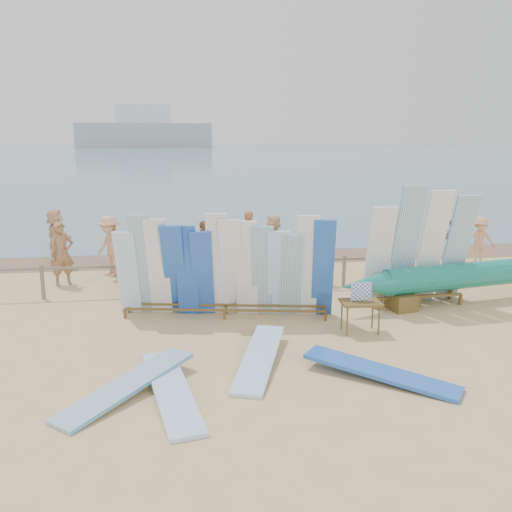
{
  "coord_description": "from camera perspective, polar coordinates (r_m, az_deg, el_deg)",
  "views": [
    {
      "loc": [
        -0.41,
        -11.04,
        4.14
      ],
      "look_at": [
        1.53,
        2.95,
        0.98
      ],
      "focal_mm": 38.0,
      "sensor_mm": 36.0,
      "label": 1
    }
  ],
  "objects": [
    {
      "name": "beachgoer_10",
      "position": [
        18.0,
        19.96,
        1.14
      ],
      "size": [
        0.98,
        0.55,
        1.58
      ],
      "primitive_type": "imported",
      "rotation": [
        0.0,
        0.0,
        3.31
      ],
      "color": "#8C6042",
      "rests_on": "ground"
    },
    {
      "name": "beach_chair_left",
      "position": [
        15.16,
        -2.8,
        -2.18
      ],
      "size": [
        0.78,
        0.79,
        0.92
      ],
      "rotation": [
        0.0,
        0.0,
        -0.46
      ],
      "color": "#B2132B",
      "rests_on": "ground"
    },
    {
      "name": "beachgoer_4",
      "position": [
        16.8,
        -5.47,
        1.07
      ],
      "size": [
        0.82,
        1.0,
        1.58
      ],
      "primitive_type": "imported",
      "rotation": [
        0.0,
        0.0,
        4.16
      ],
      "color": "#8C6042",
      "rests_on": "ground"
    },
    {
      "name": "flat_board_a",
      "position": [
        9.13,
        -8.86,
        -14.5
      ],
      "size": [
        1.07,
        2.76,
        0.25
      ],
      "primitive_type": "cube",
      "rotation": [
        0.07,
        0.0,
        0.19
      ],
      "color": "#95BEEE",
      "rests_on": "ground"
    },
    {
      "name": "stroller",
      "position": [
        15.29,
        -1.92,
        -1.31
      ],
      "size": [
        0.62,
        0.86,
        1.14
      ],
      "rotation": [
        0.0,
        0.0,
        0.06
      ],
      "color": "#B2132B",
      "rests_on": "ground"
    },
    {
      "name": "beachgoer_7",
      "position": [
        17.64,
        -0.78,
        1.99
      ],
      "size": [
        0.73,
        0.58,
        1.77
      ],
      "primitive_type": "imported",
      "rotation": [
        0.0,
        0.0,
        2.73
      ],
      "color": "#8C6042",
      "rests_on": "ground"
    },
    {
      "name": "beachgoer_1",
      "position": [
        16.06,
        -19.75,
        0.22
      ],
      "size": [
        0.74,
        0.6,
        1.79
      ],
      "primitive_type": "imported",
      "rotation": [
        0.0,
        0.0,
        0.44
      ],
      "color": "#8C6042",
      "rests_on": "ground"
    },
    {
      "name": "flat_board_b",
      "position": [
        10.19,
        0.38,
        -11.34
      ],
      "size": [
        1.37,
        2.74,
        0.27
      ],
      "primitive_type": "cube",
      "rotation": [
        0.08,
        0.0,
        -0.32
      ],
      "color": "#95BEEE",
      "rests_on": "ground"
    },
    {
      "name": "beachgoer_9",
      "position": [
        17.9,
        14.23,
        1.89
      ],
      "size": [
        1.26,
        0.69,
        1.85
      ],
      "primitive_type": "imported",
      "rotation": [
        0.0,
        0.0,
        6.12
      ],
      "color": "tan",
      "rests_on": "ground"
    },
    {
      "name": "vendor_table",
      "position": [
        11.83,
        10.91,
        -6.2
      ],
      "size": [
        0.85,
        0.61,
        1.11
      ],
      "rotation": [
        0.0,
        0.0,
        -0.03
      ],
      "color": "brown",
      "rests_on": "ground"
    },
    {
      "name": "beachgoer_11",
      "position": [
        18.71,
        -20.29,
        1.9
      ],
      "size": [
        1.26,
        1.75,
        1.82
      ],
      "primitive_type": "imported",
      "rotation": [
        0.0,
        0.0,
        2.05
      ],
      "color": "beige",
      "rests_on": "ground"
    },
    {
      "name": "fence",
      "position": [
        14.48,
        -6.05,
        -1.47
      ],
      "size": [
        12.08,
        0.08,
        0.9
      ],
      "color": "#766859",
      "rests_on": "ground"
    },
    {
      "name": "beachgoer_3",
      "position": [
        16.65,
        -15.15,
        1.01
      ],
      "size": [
        1.1,
        1.24,
        1.83
      ],
      "primitive_type": "imported",
      "rotation": [
        0.0,
        0.0,
        5.36
      ],
      "color": "tan",
      "rests_on": "ground"
    },
    {
      "name": "beachgoer_5",
      "position": [
        17.08,
        1.81,
        1.55
      ],
      "size": [
        1.17,
        1.66,
        1.72
      ],
      "primitive_type": "imported",
      "rotation": [
        0.0,
        0.0,
        4.25
      ],
      "color": "beige",
      "rests_on": "ground"
    },
    {
      "name": "beachgoer_6",
      "position": [
        15.23,
        -2.83,
        0.3
      ],
      "size": [
        0.57,
        0.93,
        1.78
      ],
      "primitive_type": "imported",
      "rotation": [
        0.0,
        0.0,
        4.53
      ],
      "color": "tan",
      "rests_on": "ground"
    },
    {
      "name": "beachgoer_extra_0",
      "position": [
        19.06,
        22.5,
        1.51
      ],
      "size": [
        1.09,
        0.77,
        1.56
      ],
      "primitive_type": "imported",
      "rotation": [
        0.0,
        0.0,
        5.89
      ],
      "color": "tan",
      "rests_on": "ground"
    },
    {
      "name": "outrigger_canoe",
      "position": [
        14.65,
        21.71,
        -2.01
      ],
      "size": [
        7.3,
        1.88,
        1.04
      ],
      "rotation": [
        0.0,
        0.0,
        0.18
      ],
      "color": "brown",
      "rests_on": "ground"
    },
    {
      "name": "wet_sand_strip",
      "position": [
        18.71,
        -6.46,
        -0.24
      ],
      "size": [
        40.0,
        2.6,
        0.01
      ],
      "primitive_type": "cube",
      "color": "#7E6047",
      "rests_on": "ground"
    },
    {
      "name": "beach_chair_right",
      "position": [
        15.4,
        -2.29,
        -1.99
      ],
      "size": [
        0.64,
        0.66,
        0.87
      ],
      "rotation": [
        0.0,
        0.0,
        -0.17
      ],
      "color": "#B2132B",
      "rests_on": "ground"
    },
    {
      "name": "flat_board_e",
      "position": [
        9.37,
        -13.39,
        -13.94
      ],
      "size": [
        2.2,
        2.4,
        0.31
      ],
      "primitive_type": "cube",
      "rotation": [
        0.09,
        0.0,
        -0.72
      ],
      "color": "silver",
      "rests_on": "ground"
    },
    {
      "name": "beachgoer_8",
      "position": [
        15.49,
        6.46,
        -0.02
      ],
      "size": [
        0.73,
        0.81,
        1.54
      ],
      "primitive_type": "imported",
      "rotation": [
        0.0,
        0.0,
        0.93
      ],
      "color": "beige",
      "rests_on": "ground"
    },
    {
      "name": "distant_ship",
      "position": [
        191.39,
        -11.66,
        12.72
      ],
      "size": [
        45.0,
        8.0,
        14.0
      ],
      "color": "#999EA3",
      "rests_on": "ocean"
    },
    {
      "name": "flat_board_d",
      "position": [
        9.86,
        12.95,
        -12.55
      ],
      "size": [
        2.47,
        2.1,
        0.27
      ],
      "primitive_type": "cube",
      "rotation": [
        0.08,
        0.0,
        0.91
      ],
      "color": "blue",
      "rests_on": "ground"
    },
    {
      "name": "ocean",
      "position": [
        139.1,
        -7.87,
        10.8
      ],
      "size": [
        320.0,
        240.0,
        0.02
      ],
      "primitive_type": "cube",
      "color": "slate",
      "rests_on": "ground"
    },
    {
      "name": "side_surfboard_rack",
      "position": [
        13.84,
        16.78,
        0.52
      ],
      "size": [
        2.69,
        0.92,
        3.01
      ],
      "rotation": [
        0.0,
        0.0,
        0.04
      ],
      "color": "brown",
      "rests_on": "ground"
    },
    {
      "name": "ground",
      "position": [
        11.8,
        -5.47,
        -7.97
      ],
      "size": [
        160.0,
        160.0,
        0.0
      ],
      "primitive_type": "plane",
      "color": "tan",
      "rests_on": "ground"
    },
    {
      "name": "main_surfboard_rack",
      "position": [
        12.4,
        -3.28,
        -1.55
      ],
      "size": [
        5.0,
        1.46,
        2.48
      ],
      "rotation": [
        0.0,
        0.0,
        -0.18
      ],
      "color": "brown",
      "rests_on": "ground"
    },
    {
      "name": "beachgoer_2",
      "position": [
        15.1,
        -13.75,
        -0.57
      ],
      "size": [
        0.37,
        0.77,
        1.57
      ],
      "primitive_type": "imported",
      "rotation": [
        0.0,
        0.0,
        4.72
      ],
      "color": "beige",
      "rests_on": "ground"
    }
  ]
}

